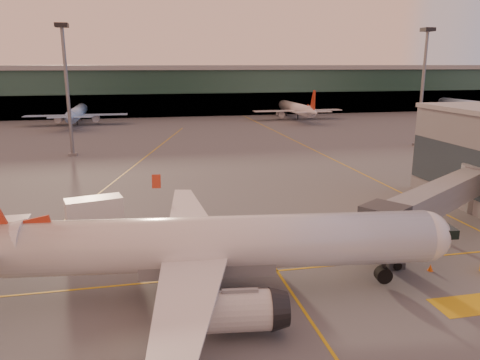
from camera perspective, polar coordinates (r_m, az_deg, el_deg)
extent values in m
plane|color=#4C4F54|center=(37.42, -0.84, -14.85)|extent=(600.00, 600.00, 0.00)
cube|color=gold|center=(41.79, -2.21, -11.60)|extent=(80.00, 0.25, 0.01)
cube|color=gold|center=(79.33, -14.40, 0.39)|extent=(31.30, 115.98, 0.01)
cube|color=gold|center=(109.92, 7.43, 4.41)|extent=(0.25, 160.00, 0.01)
cube|color=gold|center=(32.21, 11.52, -20.39)|extent=(0.25, 30.00, 0.01)
cube|color=gold|center=(41.36, 26.43, -13.45)|extent=(6.00, 3.00, 0.01)
cube|color=#19382D|center=(174.57, -10.14, 10.46)|extent=(400.00, 18.00, 16.00)
cube|color=gray|center=(174.28, -10.27, 13.35)|extent=(400.00, 20.00, 1.60)
cube|color=black|center=(166.38, -9.97, 8.92)|extent=(400.00, 1.00, 8.00)
cube|color=#2D3D47|center=(65.10, 25.50, 1.04)|extent=(0.30, 21.60, 6.00)
cylinder|color=slate|center=(99.27, -20.28, 9.93)|extent=(0.70, 0.70, 25.00)
cube|color=black|center=(99.37, -20.92, 17.23)|extent=(2.40, 2.40, 0.80)
cube|color=slate|center=(100.69, -19.70, 2.97)|extent=(1.60, 1.60, 0.50)
cylinder|color=slate|center=(112.52, 21.33, 10.22)|extent=(0.70, 0.70, 25.00)
cube|color=black|center=(112.61, 21.93, 16.66)|extent=(2.40, 2.40, 0.80)
cube|color=slate|center=(113.78, 20.79, 4.07)|extent=(1.60, 1.60, 0.50)
cylinder|color=white|center=(37.38, -2.14, -7.65)|extent=(33.55, 8.28, 4.27)
sphere|color=white|center=(41.60, 21.56, -6.37)|extent=(4.19, 4.19, 4.19)
cube|color=black|center=(41.98, 23.11, -5.57)|extent=(2.24, 2.99, 0.75)
cylinder|color=silver|center=(32.59, 0.01, -15.66)|extent=(4.77, 3.30, 2.78)
cylinder|color=black|center=(36.22, -5.82, -14.24)|extent=(2.09, 1.72, 1.92)
cylinder|color=black|center=(35.94, -5.84, -13.41)|extent=(0.38, 0.38, 1.17)
cube|color=white|center=(43.85, -27.10, -5.33)|extent=(3.57, 6.96, 0.21)
cylinder|color=silver|center=(44.31, -1.50, -7.36)|extent=(4.77, 3.30, 2.78)
cylinder|color=black|center=(41.20, -5.74, -10.59)|extent=(2.09, 1.72, 1.92)
cylinder|color=black|center=(40.96, -5.76, -9.85)|extent=(0.38, 0.38, 1.17)
cube|color=slate|center=(37.87, -3.98, -9.65)|extent=(10.89, 4.67, 1.71)
cylinder|color=black|center=(41.52, 17.06, -10.97)|extent=(1.44, 1.01, 1.35)
cube|color=slate|center=(52.97, 23.15, -1.91)|extent=(21.82, 15.66, 2.70)
cube|color=#2D3035|center=(42.94, 17.15, -4.95)|extent=(4.71, 4.71, 3.00)
cube|color=#2D3035|center=(45.54, 17.97, -8.45)|extent=(1.60, 2.40, 2.40)
cylinder|color=black|center=(44.98, 18.59, -9.89)|extent=(0.80, 0.40, 0.80)
cylinder|color=black|center=(46.72, 17.22, -8.87)|extent=(0.80, 0.40, 0.80)
cylinder|color=slate|center=(53.79, 22.85, -4.92)|extent=(0.50, 0.50, 3.27)
cylinder|color=slate|center=(64.25, 27.20, 0.30)|extent=(4.40, 4.40, 3.00)
cylinder|color=slate|center=(64.93, 26.92, -2.21)|extent=(2.40, 2.40, 3.27)
cube|color=#B24119|center=(52.31, -16.82, -5.97)|extent=(3.62, 3.04, 1.48)
cube|color=silver|center=(51.55, -17.33, -3.59)|extent=(6.13, 3.74, 2.75)
cylinder|color=black|center=(51.10, -18.55, -6.93)|extent=(0.94, 0.54, 0.89)
cylinder|color=black|center=(51.57, -14.64, -6.45)|extent=(0.94, 0.54, 0.89)
cone|color=#DC560B|center=(45.88, 22.19, -9.86)|extent=(0.48, 0.48, 0.62)
cube|color=#DC560B|center=(45.99, 22.16, -10.20)|extent=(0.42, 0.42, 0.03)
cone|color=#DC560B|center=(53.91, -7.24, -5.35)|extent=(0.48, 0.48, 0.61)
cube|color=#DC560B|center=(54.01, -7.23, -5.64)|extent=(0.41, 0.41, 0.03)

